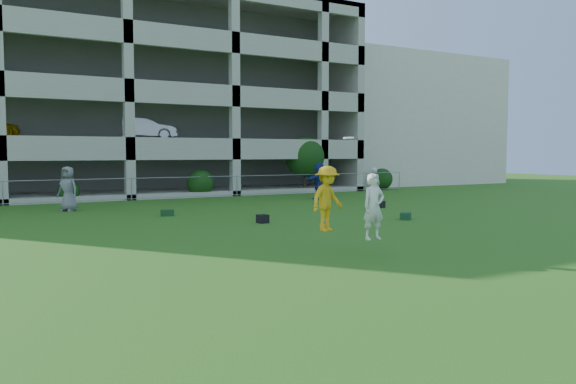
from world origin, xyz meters
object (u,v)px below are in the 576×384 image
stucco_building (376,123)px  frisbee_contest (339,201)px  bystander_c (68,189)px  parking_garage (97,98)px  bystander_e (374,184)px  crate_d (263,219)px  bystander_d (319,181)px

stucco_building → frisbee_contest: (-22.32, -27.16, -3.69)m
bystander_c → parking_garage: size_ratio=0.06×
stucco_building → bystander_c: stucco_building is taller
bystander_e → parking_garage: (-11.32, 14.55, 5.16)m
bystander_c → crate_d: 9.42m
bystander_e → parking_garage: 19.14m
bystander_c → bystander_d: bearing=47.2°
stucco_building → crate_d: size_ratio=45.71×
crate_d → parking_garage: size_ratio=0.01×
stucco_building → bystander_e: bearing=-128.2°
bystander_e → frisbee_contest: 16.28m
stucco_building → parking_garage: (-23.01, -0.30, 1.01)m
stucco_building → frisbee_contest: size_ratio=6.40×
bystander_c → bystander_e: bystander_c is taller
frisbee_contest → bystander_e: bearing=49.2°
frisbee_contest → crate_d: bearing=80.4°
bystander_d → frisbee_contest: (-8.34, -14.14, 0.33)m
bystander_d → bystander_e: size_ratio=1.15×
bystander_d → frisbee_contest: 16.41m
stucco_building → crate_d: bearing=-135.6°
bystander_c → bystander_e: size_ratio=1.11×
bystander_c → parking_garage: (3.66, 12.85, 5.06)m
bystander_e → frisbee_contest: (-10.63, -12.32, 0.46)m
bystander_e → bystander_d: bearing=-5.4°
bystander_e → crate_d: 11.29m
parking_garage → bystander_c: bearing=-105.9°
stucco_building → parking_garage: size_ratio=0.53×
parking_garage → crate_d: bearing=-85.1°
crate_d → frisbee_contest: bearing=-99.6°
stucco_building → bystander_e: stucco_building is taller
bystander_c → frisbee_contest: frisbee_contest is taller
bystander_c → parking_garage: parking_garage is taller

